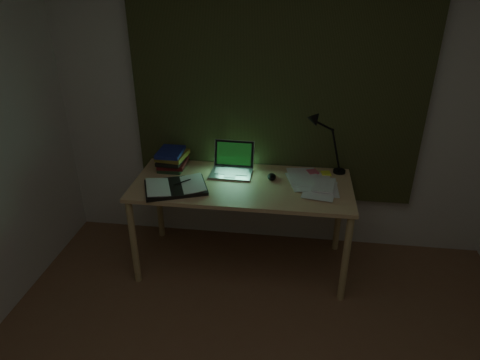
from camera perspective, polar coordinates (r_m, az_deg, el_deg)
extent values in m
cube|color=beige|center=(3.34, 4.89, 10.65)|extent=(3.50, 0.00, 2.50)
cube|color=#32371B|center=(3.25, 4.99, 13.84)|extent=(2.20, 0.06, 2.00)
ellipsoid|color=black|center=(3.21, 4.25, 0.43)|extent=(0.07, 0.10, 0.04)
cube|color=#F2FF35|center=(3.35, 11.37, 0.88)|extent=(0.08, 0.08, 0.01)
cube|color=#D75364|center=(3.35, 9.65, 1.03)|extent=(0.10, 0.10, 0.02)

